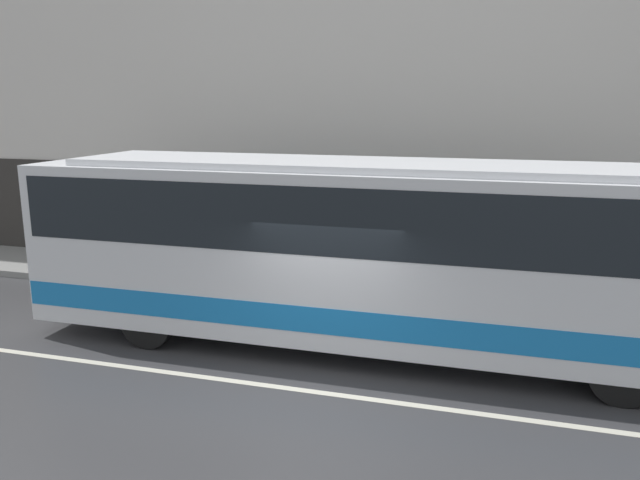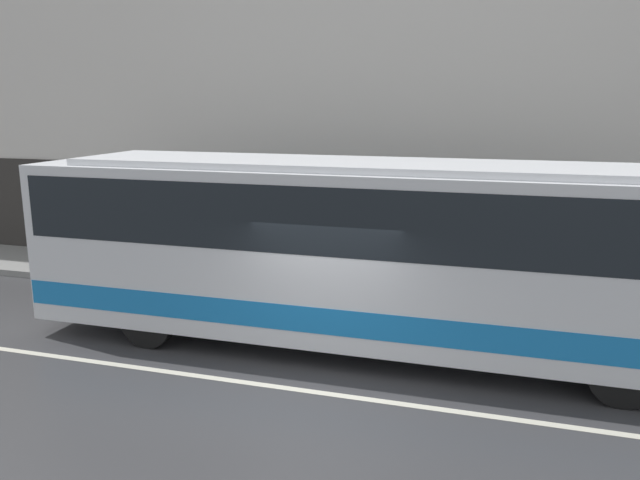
{
  "view_description": "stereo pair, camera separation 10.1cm",
  "coord_description": "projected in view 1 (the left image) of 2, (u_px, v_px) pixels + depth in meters",
  "views": [
    {
      "loc": [
        2.63,
        -8.59,
        4.43
      ],
      "look_at": [
        -0.46,
        2.02,
        1.97
      ],
      "focal_mm": 35.0,
      "sensor_mm": 36.0,
      "label": 1
    },
    {
      "loc": [
        2.73,
        -8.57,
        4.43
      ],
      "look_at": [
        -0.46,
        2.02,
        1.97
      ],
      "focal_mm": 35.0,
      "sensor_mm": 36.0,
      "label": 2
    }
  ],
  "objects": [
    {
      "name": "transit_bus",
      "position": [
        354.0,
        245.0,
        11.16
      ],
      "size": [
        11.99,
        2.57,
        3.42
      ],
      "color": "silver",
      "rests_on": "ground_plane"
    },
    {
      "name": "sidewalk",
      "position": [
        377.0,
        291.0,
        14.6
      ],
      "size": [
        60.0,
        2.42,
        0.17
      ],
      "color": "gray",
      "rests_on": "ground_plane"
    },
    {
      "name": "pedestrian_waiting",
      "position": [
        373.0,
        249.0,
        15.16
      ],
      "size": [
        0.36,
        0.36,
        1.62
      ],
      "color": "maroon",
      "rests_on": "sidewalk"
    },
    {
      "name": "ground_plane",
      "position": [
        312.0,
        392.0,
        9.74
      ],
      "size": [
        60.0,
        60.0,
        0.0
      ],
      "primitive_type": "plane",
      "color": "#38383A"
    },
    {
      "name": "lane_stripe",
      "position": [
        312.0,
        391.0,
        9.73
      ],
      "size": [
        54.0,
        0.14,
        0.01
      ],
      "color": "beige",
      "rests_on": "ground_plane"
    },
    {
      "name": "building_facade",
      "position": [
        393.0,
        35.0,
        14.59
      ],
      "size": [
        60.0,
        0.35,
        12.32
      ],
      "color": "silver",
      "rests_on": "ground_plane"
    }
  ]
}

